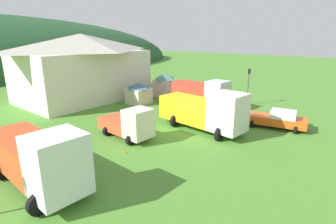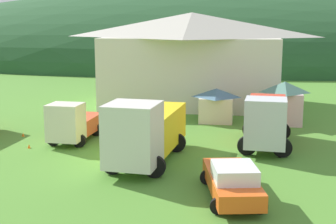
% 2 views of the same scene
% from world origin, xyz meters
% --- Properties ---
extents(ground_plane, '(200.00, 200.00, 0.00)m').
position_xyz_m(ground_plane, '(0.00, 0.00, 0.00)').
color(ground_plane, '#4C842D').
extents(depot_building, '(16.36, 10.38, 8.28)m').
position_xyz_m(depot_building, '(2.14, 17.39, 4.27)').
color(depot_building, silver).
rests_on(depot_building, ground).
extents(play_shed_cream, '(2.70, 2.53, 2.55)m').
position_xyz_m(play_shed_cream, '(4.75, 10.04, 1.32)').
color(play_shed_cream, beige).
rests_on(play_shed_cream, ground).
extents(play_shed_pink, '(2.70, 2.59, 3.18)m').
position_xyz_m(play_shed_pink, '(9.77, 9.98, 1.64)').
color(play_shed_pink, beige).
rests_on(play_shed_pink, ground).
extents(heavy_rig_white, '(3.50, 7.99, 3.65)m').
position_xyz_m(heavy_rig_white, '(-11.88, 1.01, 1.77)').
color(heavy_rig_white, white).
rests_on(heavy_rig_white, ground).
extents(light_truck_cream, '(2.64, 5.08, 2.65)m').
position_xyz_m(light_truck_cream, '(-3.90, 2.43, 1.26)').
color(light_truck_cream, beige).
rests_on(light_truck_cream, ground).
extents(flatbed_truck_yellow, '(3.74, 8.18, 3.66)m').
position_xyz_m(flatbed_truck_yellow, '(1.53, -1.32, 1.82)').
color(flatbed_truck_yellow, silver).
rests_on(flatbed_truck_yellow, ground).
extents(tow_truck_silver, '(3.40, 7.03, 3.31)m').
position_xyz_m(tow_truck_silver, '(8.10, 3.12, 1.73)').
color(tow_truck_silver, silver).
rests_on(tow_truck_silver, ground).
extents(service_pickup_orange, '(2.98, 5.50, 1.66)m').
position_xyz_m(service_pickup_orange, '(6.21, -5.97, 0.83)').
color(service_pickup_orange, '#ED5A1B').
rests_on(service_pickup_orange, ground).
extents(traffic_light_east, '(0.20, 0.32, 4.31)m').
position_xyz_m(traffic_light_east, '(12.39, -0.57, 2.64)').
color(traffic_light_east, '#4C4C51').
rests_on(traffic_light_east, ground).
extents(traffic_cone_near_pickup, '(0.36, 0.36, 0.53)m').
position_xyz_m(traffic_cone_near_pickup, '(-6.06, 0.64, 0.00)').
color(traffic_cone_near_pickup, orange).
rests_on(traffic_cone_near_pickup, ground).
extents(traffic_cone_mid_row, '(0.36, 0.36, 0.53)m').
position_xyz_m(traffic_cone_mid_row, '(-7.73, 3.42, 0.00)').
color(traffic_cone_mid_row, orange).
rests_on(traffic_cone_mid_row, ground).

